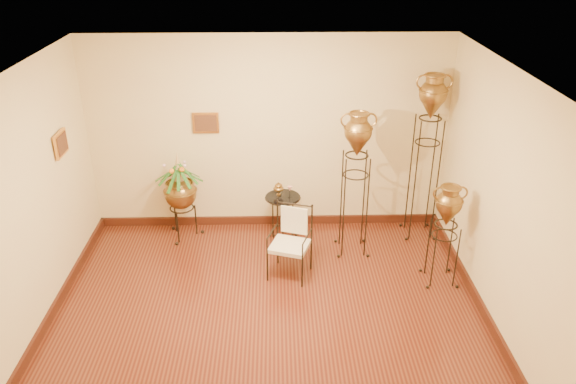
{
  "coord_description": "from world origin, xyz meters",
  "views": [
    {
      "loc": [
        0.1,
        -4.88,
        4.12
      ],
      "look_at": [
        0.25,
        1.3,
        1.1
      ],
      "focal_mm": 35.0,
      "sensor_mm": 36.0,
      "label": 1
    }
  ],
  "objects_px": {
    "amphora_mid": "(355,183)",
    "side_table": "(283,218)",
    "amphora_tall": "(426,156)",
    "armchair": "(290,243)",
    "planter_urn": "(180,190)"
  },
  "relations": [
    {
      "from": "armchair",
      "to": "side_table",
      "type": "relative_size",
      "value": 1.06
    },
    {
      "from": "amphora_mid",
      "to": "armchair",
      "type": "xyz_separation_m",
      "value": [
        -0.87,
        -0.59,
        -0.54
      ]
    },
    {
      "from": "amphora_tall",
      "to": "armchair",
      "type": "relative_size",
      "value": 2.54
    },
    {
      "from": "planter_urn",
      "to": "armchair",
      "type": "xyz_separation_m",
      "value": [
        1.49,
        -1.02,
        -0.27
      ]
    },
    {
      "from": "armchair",
      "to": "side_table",
      "type": "xyz_separation_m",
      "value": [
        -0.07,
        0.86,
        -0.1
      ]
    },
    {
      "from": "amphora_tall",
      "to": "amphora_mid",
      "type": "relative_size",
      "value": 1.18
    },
    {
      "from": "amphora_mid",
      "to": "planter_urn",
      "type": "distance_m",
      "value": 2.42
    },
    {
      "from": "amphora_mid",
      "to": "side_table",
      "type": "relative_size",
      "value": 2.28
    },
    {
      "from": "amphora_tall",
      "to": "amphora_mid",
      "type": "xyz_separation_m",
      "value": [
        -1.01,
        -0.43,
        -0.2
      ]
    },
    {
      "from": "amphora_mid",
      "to": "side_table",
      "type": "xyz_separation_m",
      "value": [
        -0.94,
        0.28,
        -0.65
      ]
    },
    {
      "from": "amphora_tall",
      "to": "armchair",
      "type": "bearing_deg",
      "value": -151.67
    },
    {
      "from": "planter_urn",
      "to": "armchair",
      "type": "height_order",
      "value": "planter_urn"
    },
    {
      "from": "amphora_tall",
      "to": "side_table",
      "type": "relative_size",
      "value": 2.7
    },
    {
      "from": "planter_urn",
      "to": "armchair",
      "type": "bearing_deg",
      "value": -34.21
    },
    {
      "from": "side_table",
      "to": "amphora_tall",
      "type": "bearing_deg",
      "value": 4.49
    }
  ]
}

